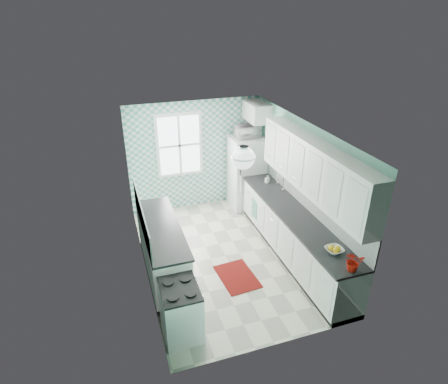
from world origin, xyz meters
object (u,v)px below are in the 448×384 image
object	(u,v)px
stove	(181,310)
potted_plant	(354,262)
microwave	(248,131)
sink	(275,193)
fruit_bowl	(334,250)
fridge	(247,173)
ceiling_light	(243,158)

from	to	relation	value
stove	potted_plant	size ratio (longest dim) A/B	2.75
stove	microwave	distance (m)	4.29
stove	sink	world-z (taller)	sink
sink	potted_plant	distance (m)	2.58
sink	potted_plant	xyz separation A→B (m)	(-0.00, -2.58, 0.16)
microwave	sink	bearing A→B (deg)	91.41
potted_plant	sink	bearing A→B (deg)	89.91
fruit_bowl	fridge	bearing A→B (deg)	91.52
ceiling_light	potted_plant	bearing A→B (deg)	-46.95
ceiling_light	sink	size ratio (longest dim) A/B	0.66
sink	fruit_bowl	bearing A→B (deg)	-88.68
stove	fridge	bearing A→B (deg)	58.90
potted_plant	microwave	bearing A→B (deg)	91.33
sink	fruit_bowl	distance (m)	2.12
fridge	sink	world-z (taller)	fridge
fridge	sink	size ratio (longest dim) A/B	3.18
ceiling_light	fruit_bowl	xyz separation A→B (m)	(1.20, -0.82, -1.35)
fruit_bowl	potted_plant	world-z (taller)	potted_plant
ceiling_light	stove	bearing A→B (deg)	-147.92
fridge	fruit_bowl	bearing A→B (deg)	-84.83
ceiling_light	fridge	size ratio (longest dim) A/B	0.21
ceiling_light	potted_plant	size ratio (longest dim) A/B	1.19
fridge	microwave	distance (m)	0.99
stove	microwave	xyz separation A→B (m)	(2.31, 3.34, 1.40)
microwave	ceiling_light	bearing A→B (deg)	64.02
potted_plant	microwave	world-z (taller)	microwave
sink	microwave	xyz separation A→B (m)	(-0.09, 1.29, 0.90)
ceiling_light	potted_plant	distance (m)	2.15
fridge	microwave	xyz separation A→B (m)	(0.00, 0.00, 0.99)
ceiling_light	fruit_bowl	distance (m)	1.99
stove	potted_plant	distance (m)	2.54
fridge	ceiling_light	bearing A→B (deg)	-109.57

